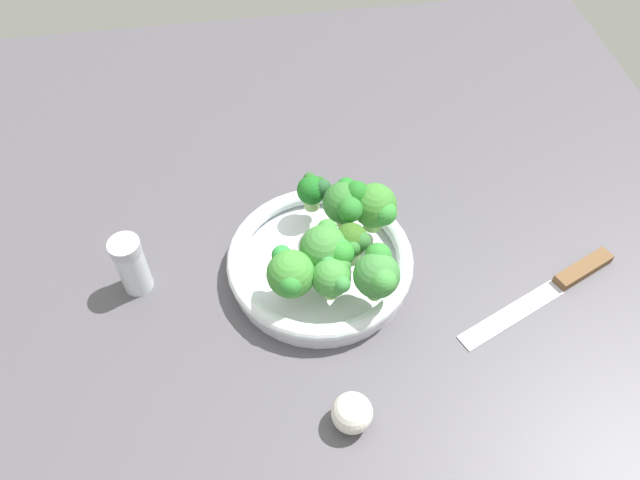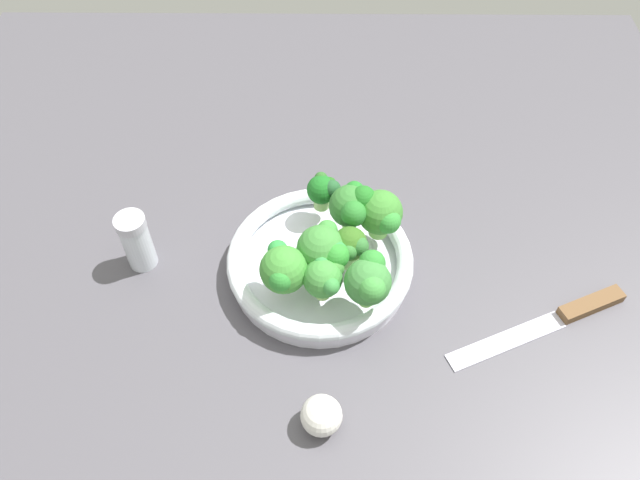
# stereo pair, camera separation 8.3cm
# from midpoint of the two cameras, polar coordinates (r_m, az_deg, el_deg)

# --- Properties ---
(ground_plane) EXTENTS (1.30, 1.30, 0.03)m
(ground_plane) POSITION_cam_midpoint_polar(r_m,az_deg,el_deg) (0.90, -3.59, -3.26)
(ground_plane) COLOR #4E4C53
(bowl) EXTENTS (0.26, 0.26, 0.04)m
(bowl) POSITION_cam_midpoint_polar(r_m,az_deg,el_deg) (0.87, -2.73, -2.23)
(bowl) COLOR white
(bowl) RESTS_ON ground_plane
(broccoli_floret_0) EXTENTS (0.07, 0.07, 0.07)m
(broccoli_floret_0) POSITION_cam_midpoint_polar(r_m,az_deg,el_deg) (0.81, -2.23, -1.01)
(broccoli_floret_0) COLOR #99D362
(broccoli_floret_0) RESTS_ON bowl
(broccoli_floret_1) EXTENTS (0.06, 0.05, 0.06)m
(broccoli_floret_1) POSITION_cam_midpoint_polar(r_m,az_deg,el_deg) (0.79, -1.87, -3.51)
(broccoli_floret_1) COLOR #A1CF6E
(broccoli_floret_1) RESTS_ON bowl
(broccoli_floret_2) EXTENTS (0.07, 0.06, 0.07)m
(broccoli_floret_2) POSITION_cam_midpoint_polar(r_m,az_deg,el_deg) (0.78, 2.21, -3.27)
(broccoli_floret_2) COLOR #91D96A
(broccoli_floret_2) RESTS_ON bowl
(broccoli_floret_3) EXTENTS (0.07, 0.06, 0.08)m
(broccoli_floret_3) POSITION_cam_midpoint_polar(r_m,az_deg,el_deg) (0.85, -0.36, 3.32)
(broccoli_floret_3) COLOR #8DC659
(broccoli_floret_3) RESTS_ON bowl
(broccoli_floret_4) EXTENTS (0.05, 0.05, 0.06)m
(broccoli_floret_4) POSITION_cam_midpoint_polar(r_m,az_deg,el_deg) (0.82, 0.05, -0.40)
(broccoli_floret_4) COLOR #8AC266
(broccoli_floret_4) RESTS_ON bowl
(broccoli_floret_5) EXTENTS (0.07, 0.07, 0.07)m
(broccoli_floret_5) POSITION_cam_midpoint_polar(r_m,az_deg,el_deg) (0.85, 2.20, 2.85)
(broccoli_floret_5) COLOR #7EBF59
(broccoli_floret_5) RESTS_ON bowl
(broccoli_floret_6) EXTENTS (0.04, 0.05, 0.06)m
(broccoli_floret_6) POSITION_cam_midpoint_polar(r_m,az_deg,el_deg) (0.89, -3.31, 4.40)
(broccoli_floret_6) COLOR #9DC873
(broccoli_floret_6) RESTS_ON bowl
(broccoli_floret_7) EXTENTS (0.07, 0.06, 0.07)m
(broccoli_floret_7) POSITION_cam_midpoint_polar(r_m,az_deg,el_deg) (0.79, -5.72, -3.28)
(broccoli_floret_7) COLOR #78B75D
(broccoli_floret_7) RESTS_ON bowl
(knife) EXTENTS (0.13, 0.25, 0.01)m
(knife) POSITION_cam_midpoint_polar(r_m,az_deg,el_deg) (0.92, 18.39, -4.03)
(knife) COLOR silver
(knife) RESTS_ON ground_plane
(garlic_bulb) EXTENTS (0.05, 0.05, 0.05)m
(garlic_bulb) POSITION_cam_midpoint_polar(r_m,az_deg,el_deg) (0.76, -0.33, -15.62)
(garlic_bulb) COLOR white
(garlic_bulb) RESTS_ON ground_plane
(pepper_shaker) EXTENTS (0.04, 0.04, 0.09)m
(pepper_shaker) POSITION_cam_midpoint_polar(r_m,az_deg,el_deg) (0.89, -19.32, -2.30)
(pepper_shaker) COLOR silver
(pepper_shaker) RESTS_ON ground_plane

